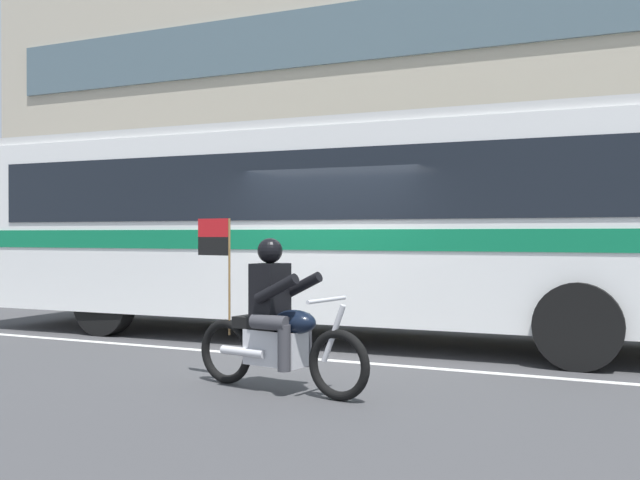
# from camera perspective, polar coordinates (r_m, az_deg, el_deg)

# --- Properties ---
(ground_plane) EXTENTS (60.00, 60.00, 0.00)m
(ground_plane) POSITION_cam_1_polar(r_m,az_deg,el_deg) (10.16, 0.84, -8.64)
(ground_plane) COLOR #3D3D3F
(sidewalk_curb) EXTENTS (28.00, 3.80, 0.15)m
(sidewalk_curb) POSITION_cam_1_polar(r_m,az_deg,el_deg) (14.92, 8.91, -5.44)
(sidewalk_curb) COLOR gray
(sidewalk_curb) RESTS_ON ground_plane
(lane_center_stripe) EXTENTS (26.60, 0.14, 0.01)m
(lane_center_stripe) POSITION_cam_1_polar(r_m,az_deg,el_deg) (9.63, -0.64, -9.12)
(lane_center_stripe) COLOR silver
(lane_center_stripe) RESTS_ON ground_plane
(office_building_facade) EXTENTS (28.00, 0.89, 9.10)m
(office_building_facade) POSITION_cam_1_polar(r_m,az_deg,el_deg) (17.30, 11.06, 10.26)
(office_building_facade) COLOR #B2A893
(office_building_facade) RESTS_ON ground_plane
(transit_bus) EXTENTS (12.26, 2.87, 3.22)m
(transit_bus) POSITION_cam_1_polar(r_m,az_deg,el_deg) (11.20, 2.56, 1.87)
(transit_bus) COLOR white
(transit_bus) RESTS_ON ground_plane
(motorcycle_with_rider) EXTENTS (2.17, 0.70, 1.78)m
(motorcycle_with_rider) POSITION_cam_1_polar(r_m,az_deg,el_deg) (7.61, -3.31, -6.63)
(motorcycle_with_rider) COLOR black
(motorcycle_with_rider) RESTS_ON ground_plane
(fire_hydrant) EXTENTS (0.22, 0.30, 0.75)m
(fire_hydrant) POSITION_cam_1_polar(r_m,az_deg,el_deg) (14.03, 7.57, -4.00)
(fire_hydrant) COLOR gold
(fire_hydrant) RESTS_ON sidewalk_curb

